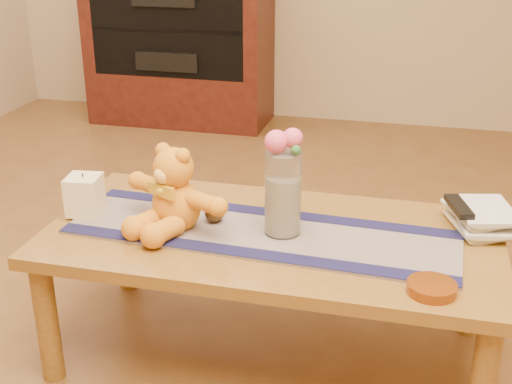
% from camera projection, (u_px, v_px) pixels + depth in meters
% --- Properties ---
extents(floor, '(5.50, 5.50, 0.00)m').
position_uv_depth(floor, '(270.00, 352.00, 2.26)').
color(floor, brown).
rests_on(floor, ground).
extents(coffee_table_top, '(1.40, 0.70, 0.04)m').
position_uv_depth(coffee_table_top, '(272.00, 238.00, 2.10)').
color(coffee_table_top, brown).
rests_on(coffee_table_top, floor).
extents(table_leg_fl, '(0.07, 0.07, 0.41)m').
position_uv_depth(table_leg_fl, '(47.00, 322.00, 2.07)').
color(table_leg_fl, brown).
rests_on(table_leg_fl, floor).
extents(table_leg_bl, '(0.07, 0.07, 0.41)m').
position_uv_depth(table_leg_bl, '(125.00, 239.00, 2.59)').
color(table_leg_bl, brown).
rests_on(table_leg_bl, floor).
extents(table_leg_br, '(0.07, 0.07, 0.41)m').
position_uv_depth(table_leg_br, '(472.00, 280.00, 2.30)').
color(table_leg_br, brown).
rests_on(table_leg_br, floor).
extents(persian_runner, '(1.21, 0.40, 0.01)m').
position_uv_depth(persian_runner, '(261.00, 233.00, 2.08)').
color(persian_runner, '#1A1948').
rests_on(persian_runner, coffee_table_top).
extents(runner_border_near, '(1.20, 0.11, 0.00)m').
position_uv_depth(runner_border_near, '(247.00, 253.00, 1.95)').
color(runner_border_near, '#14143C').
rests_on(runner_border_near, persian_runner).
extents(runner_border_far, '(1.20, 0.11, 0.00)m').
position_uv_depth(runner_border_far, '(273.00, 212.00, 2.20)').
color(runner_border_far, '#14143C').
rests_on(runner_border_far, persian_runner).
extents(teddy_bear, '(0.46, 0.43, 0.25)m').
position_uv_depth(teddy_bear, '(176.00, 189.00, 2.07)').
color(teddy_bear, orange).
rests_on(teddy_bear, persian_runner).
extents(pillar_candle, '(0.12, 0.12, 0.13)m').
position_uv_depth(pillar_candle, '(85.00, 195.00, 2.18)').
color(pillar_candle, beige).
rests_on(pillar_candle, persian_runner).
extents(candle_wick, '(0.00, 0.00, 0.01)m').
position_uv_depth(candle_wick, '(83.00, 175.00, 2.15)').
color(candle_wick, black).
rests_on(candle_wick, pillar_candle).
extents(glass_vase, '(0.11, 0.11, 0.26)m').
position_uv_depth(glass_vase, '(283.00, 193.00, 2.02)').
color(glass_vase, silver).
rests_on(glass_vase, persian_runner).
extents(potpourri_fill, '(0.09, 0.09, 0.18)m').
position_uv_depth(potpourri_fill, '(283.00, 205.00, 2.03)').
color(potpourri_fill, beige).
rests_on(potpourri_fill, glass_vase).
extents(rose_left, '(0.07, 0.07, 0.07)m').
position_uv_depth(rose_left, '(276.00, 142.00, 1.95)').
color(rose_left, '#E75171').
rests_on(rose_left, glass_vase).
extents(rose_right, '(0.06, 0.06, 0.06)m').
position_uv_depth(rose_right, '(293.00, 138.00, 1.95)').
color(rose_right, '#E75171').
rests_on(rose_right, glass_vase).
extents(blue_flower_back, '(0.04, 0.04, 0.04)m').
position_uv_depth(blue_flower_back, '(290.00, 140.00, 1.99)').
color(blue_flower_back, '#4F4FAB').
rests_on(blue_flower_back, glass_vase).
extents(blue_flower_side, '(0.04, 0.04, 0.04)m').
position_uv_depth(blue_flower_side, '(275.00, 143.00, 1.99)').
color(blue_flower_side, '#4F4FAB').
rests_on(blue_flower_side, glass_vase).
extents(leaf_sprig, '(0.03, 0.03, 0.03)m').
position_uv_depth(leaf_sprig, '(296.00, 150.00, 1.94)').
color(leaf_sprig, '#33662D').
rests_on(leaf_sprig, glass_vase).
extents(bronze_ball, '(0.07, 0.07, 0.06)m').
position_uv_depth(bronze_ball, '(214.00, 212.00, 2.13)').
color(bronze_ball, '#463217').
rests_on(bronze_ball, persian_runner).
extents(book_bottom, '(0.23, 0.27, 0.02)m').
position_uv_depth(book_bottom, '(455.00, 227.00, 2.10)').
color(book_bottom, beige).
rests_on(book_bottom, coffee_table_top).
extents(book_lower, '(0.21, 0.25, 0.02)m').
position_uv_depth(book_lower, '(458.00, 222.00, 2.09)').
color(book_lower, beige).
rests_on(book_lower, book_bottom).
extents(book_upper, '(0.24, 0.27, 0.02)m').
position_uv_depth(book_upper, '(454.00, 216.00, 2.09)').
color(book_upper, beige).
rests_on(book_upper, book_lower).
extents(book_top, '(0.21, 0.26, 0.02)m').
position_uv_depth(book_top, '(459.00, 211.00, 2.08)').
color(book_top, beige).
rests_on(book_top, book_upper).
extents(tv_remote, '(0.09, 0.17, 0.02)m').
position_uv_depth(tv_remote, '(459.00, 207.00, 2.06)').
color(tv_remote, black).
rests_on(tv_remote, book_top).
extents(amber_dish, '(0.13, 0.13, 0.03)m').
position_uv_depth(amber_dish, '(432.00, 288.00, 1.76)').
color(amber_dish, '#BF5914').
rests_on(amber_dish, coffee_table_top).
extents(media_cabinet, '(1.20, 0.50, 1.10)m').
position_uv_depth(media_cabinet, '(180.00, 41.00, 4.54)').
color(media_cabinet, black).
rests_on(media_cabinet, floor).
extents(cabinet_cavity, '(1.02, 0.03, 0.61)m').
position_uv_depth(cabinet_cavity, '(166.00, 30.00, 4.28)').
color(cabinet_cavity, black).
rests_on(cabinet_cavity, media_cabinet).
extents(cabinet_shelf, '(1.02, 0.20, 0.02)m').
position_uv_depth(cabinet_shelf, '(171.00, 28.00, 4.36)').
color(cabinet_shelf, black).
rests_on(cabinet_shelf, media_cabinet).
extents(stereo_lower, '(0.42, 0.28, 0.12)m').
position_uv_depth(stereo_lower, '(174.00, 58.00, 4.45)').
color(stereo_lower, black).
rests_on(stereo_lower, media_cabinet).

